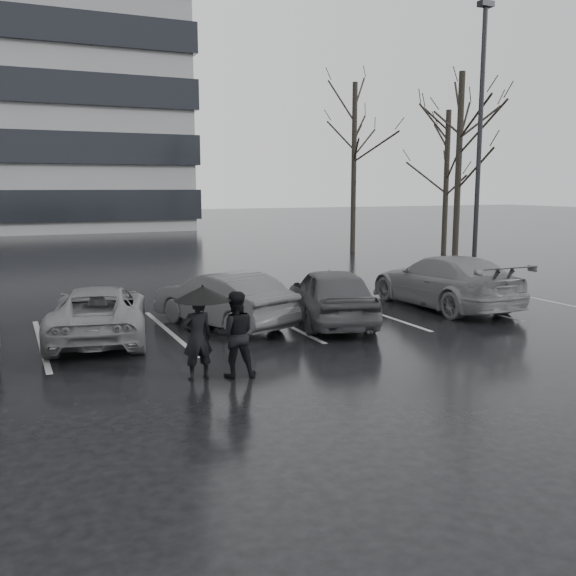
% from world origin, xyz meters
% --- Properties ---
extents(ground, '(160.00, 160.00, 0.00)m').
position_xyz_m(ground, '(0.00, 0.00, 0.00)').
color(ground, black).
rests_on(ground, ground).
extents(car_main, '(2.69, 4.44, 1.41)m').
position_xyz_m(car_main, '(1.67, 1.79, 0.71)').
color(car_main, black).
rests_on(car_main, ground).
extents(car_west_a, '(2.69, 4.27, 1.33)m').
position_xyz_m(car_west_a, '(-0.86, 2.58, 0.66)').
color(car_west_a, '#28292B').
rests_on(car_west_a, ground).
extents(car_west_b, '(2.79, 4.60, 1.19)m').
position_xyz_m(car_west_b, '(-3.78, 2.43, 0.60)').
color(car_west_b, '#4E4E51').
rests_on(car_west_b, ground).
extents(car_east, '(2.10, 5.07, 1.47)m').
position_xyz_m(car_east, '(5.58, 2.42, 0.73)').
color(car_east, '#4E4E51').
rests_on(car_east, ground).
extents(pedestrian_left, '(0.56, 0.39, 1.49)m').
position_xyz_m(pedestrian_left, '(-2.63, -1.35, 0.75)').
color(pedestrian_left, black).
rests_on(pedestrian_left, ground).
extents(pedestrian_right, '(0.87, 0.75, 1.54)m').
position_xyz_m(pedestrian_right, '(-1.97, -1.48, 0.77)').
color(pedestrian_right, black).
rests_on(pedestrian_right, ground).
extents(umbrella, '(0.99, 0.99, 1.68)m').
position_xyz_m(umbrella, '(-2.52, -1.40, 1.53)').
color(umbrella, black).
rests_on(umbrella, ground).
extents(lamp_post, '(0.53, 0.53, 9.69)m').
position_xyz_m(lamp_post, '(10.22, 6.67, 4.44)').
color(lamp_post, gray).
rests_on(lamp_post, ground).
extents(stall_stripes, '(19.72, 5.00, 0.00)m').
position_xyz_m(stall_stripes, '(-0.80, 2.50, 0.00)').
color(stall_stripes, '#99999B').
rests_on(stall_stripes, ground).
extents(tree_east, '(0.26, 0.26, 8.00)m').
position_xyz_m(tree_east, '(12.00, 10.00, 4.00)').
color(tree_east, black).
rests_on(tree_east, ground).
extents(tree_ne, '(0.26, 0.26, 7.00)m').
position_xyz_m(tree_ne, '(14.50, 14.00, 3.50)').
color(tree_ne, black).
rests_on(tree_ne, ground).
extents(tree_north, '(0.26, 0.26, 8.50)m').
position_xyz_m(tree_north, '(11.00, 17.00, 4.25)').
color(tree_north, black).
rests_on(tree_north, ground).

